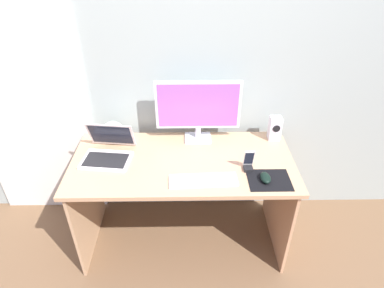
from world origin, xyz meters
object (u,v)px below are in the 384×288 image
object	(u,v)px
phone_in_dock	(249,163)
speaker_right	(275,128)
laptop	(108,151)
keyboard_external	(203,180)
monitor	(198,108)
fishbowl	(113,132)
mouse	(265,178)

from	to	relation	value
phone_in_dock	speaker_right	bearing A→B (deg)	55.79
laptop	keyboard_external	xyz separation A→B (m)	(0.60, -0.25, -0.04)
monitor	fishbowl	xyz separation A→B (m)	(-0.58, -0.01, -0.17)
monitor	mouse	bearing A→B (deg)	-50.15
monitor	phone_in_dock	bearing A→B (deg)	-49.42
speaker_right	keyboard_external	xyz separation A→B (m)	(-0.51, -0.45, -0.08)
speaker_right	laptop	xyz separation A→B (m)	(-1.11, -0.20, -0.04)
monitor	mouse	size ratio (longest dim) A/B	5.62
laptop	mouse	world-z (taller)	laptop
mouse	speaker_right	bearing A→B (deg)	69.93
fishbowl	keyboard_external	distance (m)	0.75
fishbowl	phone_in_dock	bearing A→B (deg)	-21.01
keyboard_external	phone_in_dock	world-z (taller)	phone_in_dock
speaker_right	fishbowl	xyz separation A→B (m)	(-1.11, -0.00, -0.01)
speaker_right	phone_in_dock	bearing A→B (deg)	-124.21
laptop	speaker_right	bearing A→B (deg)	10.23
monitor	mouse	world-z (taller)	monitor
monitor	fishbowl	distance (m)	0.60
laptop	phone_in_dock	bearing A→B (deg)	-9.06
keyboard_external	laptop	bearing A→B (deg)	154.59
laptop	mouse	size ratio (longest dim) A/B	3.32
speaker_right	keyboard_external	size ratio (longest dim) A/B	0.42
keyboard_external	phone_in_dock	size ratio (longest dim) A/B	2.91
monitor	laptop	bearing A→B (deg)	-160.41
speaker_right	keyboard_external	bearing A→B (deg)	-138.61
monitor	mouse	distance (m)	0.63
fishbowl	mouse	size ratio (longest dim) A/B	1.46
phone_in_dock	laptop	bearing A→B (deg)	170.94
keyboard_external	phone_in_dock	distance (m)	0.30
mouse	phone_in_dock	bearing A→B (deg)	125.52
monitor	speaker_right	world-z (taller)	monitor
laptop	fishbowl	bearing A→B (deg)	90.04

